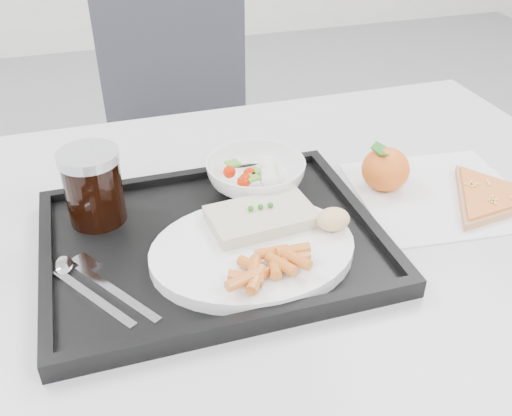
% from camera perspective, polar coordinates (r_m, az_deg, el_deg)
% --- Properties ---
extents(table, '(1.20, 0.80, 0.75)m').
position_cam_1_polar(table, '(0.88, -0.32, -4.74)').
color(table, silver).
rests_on(table, ground).
extents(chair, '(0.50, 0.50, 0.93)m').
position_cam_1_polar(chair, '(1.66, -7.31, 8.85)').
color(chair, '#34343C').
rests_on(chair, ground).
extents(tray, '(0.45, 0.35, 0.03)m').
position_cam_1_polar(tray, '(0.79, -4.35, -3.43)').
color(tray, black).
rests_on(tray, table).
extents(dinner_plate, '(0.27, 0.27, 0.02)m').
position_cam_1_polar(dinner_plate, '(0.74, -0.33, -4.31)').
color(dinner_plate, white).
rests_on(dinner_plate, tray).
extents(fish_fillet, '(0.15, 0.10, 0.03)m').
position_cam_1_polar(fish_fillet, '(0.78, 0.57, -0.87)').
color(fish_fillet, beige).
rests_on(fish_fillet, dinner_plate).
extents(bread_roll, '(0.06, 0.05, 0.03)m').
position_cam_1_polar(bread_roll, '(0.77, 7.73, -1.13)').
color(bread_roll, tan).
rests_on(bread_roll, dinner_plate).
extents(salad_bowl, '(0.15, 0.15, 0.05)m').
position_cam_1_polar(salad_bowl, '(0.88, -0.03, 3.34)').
color(salad_bowl, white).
rests_on(salad_bowl, tray).
extents(cola_glass, '(0.08, 0.08, 0.11)m').
position_cam_1_polar(cola_glass, '(0.82, -15.97, 2.21)').
color(cola_glass, black).
rests_on(cola_glass, tray).
extents(cutlery, '(0.13, 0.16, 0.01)m').
position_cam_1_polar(cutlery, '(0.74, -16.38, -7.09)').
color(cutlery, silver).
rests_on(cutlery, tray).
extents(napkin, '(0.27, 0.26, 0.00)m').
position_cam_1_polar(napkin, '(0.94, 17.78, 1.35)').
color(napkin, silver).
rests_on(napkin, table).
extents(tangerine, '(0.09, 0.09, 0.07)m').
position_cam_1_polar(tangerine, '(0.92, 12.82, 3.81)').
color(tangerine, orange).
rests_on(tangerine, napkin).
extents(pizza_slice, '(0.29, 0.29, 0.02)m').
position_cam_1_polar(pizza_slice, '(0.95, 22.46, 1.06)').
color(pizza_slice, tan).
rests_on(pizza_slice, napkin).
extents(carrot_pile, '(0.12, 0.07, 0.02)m').
position_cam_1_polar(carrot_pile, '(0.69, 1.36, -5.76)').
color(carrot_pile, orange).
rests_on(carrot_pile, dinner_plate).
extents(salad_contents, '(0.09, 0.08, 0.02)m').
position_cam_1_polar(salad_contents, '(0.85, 0.26, 3.35)').
color(salad_contents, '#C11C00').
rests_on(salad_contents, salad_bowl).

